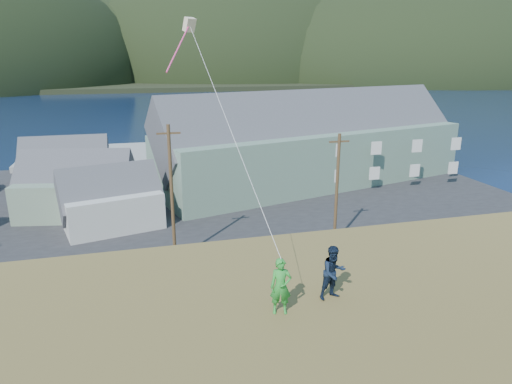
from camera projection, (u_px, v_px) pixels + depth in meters
ground at (191, 269)px, 32.02m from camera, size 900.00×900.00×0.00m
grass_strip at (195, 282)px, 30.15m from camera, size 110.00×8.00×0.10m
waterfront_lot at (171, 199)px, 47.77m from camera, size 72.00×36.00×0.12m
wharf at (118, 155)px, 67.52m from camera, size 26.00×14.00×0.90m
far_shore at (137, 76)px, 337.77m from camera, size 900.00×320.00×2.00m
far_hills at (193, 77)px, 299.23m from camera, size 760.00×265.00×143.00m
lodge at (315, 141)px, 52.73m from camera, size 38.50×19.56×13.05m
shed_palegreen_near at (76, 186)px, 42.41m from camera, size 11.18×8.19×7.41m
shed_white at (111, 200)px, 39.18m from camera, size 9.39×7.35×6.63m
shed_palegreen_far at (65, 161)px, 53.87m from camera, size 9.86×5.63×6.62m
utility_poles at (146, 203)px, 31.43m from camera, size 31.91×0.24×9.89m
parked_cars at (77, 188)px, 48.70m from camera, size 25.02×12.44×1.57m
kite_flyer_green at (281, 286)px, 12.95m from camera, size 0.69×0.53×1.68m
kite_flyer_navy at (333, 273)px, 13.76m from camera, size 0.93×0.78×1.70m
kite_rig at (189, 31)px, 18.34m from camera, size 1.26×4.68×11.08m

